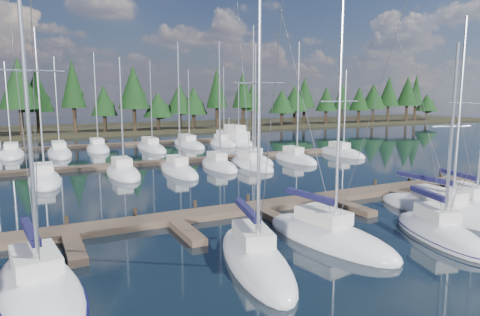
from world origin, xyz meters
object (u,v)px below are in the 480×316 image
front_sailboat_4 (439,233)px  motor_yacht_right (233,141)px  front_sailboat_1 (39,288)px  front_sailboat_2 (255,258)px  front_sailboat_3 (328,236)px  main_dock (259,209)px  front_sailboat_6 (471,206)px  front_sailboat_5 (444,212)px

front_sailboat_4 → motor_yacht_right: bearing=78.5°
front_sailboat_1 → front_sailboat_2: (9.17, -1.16, 0.01)m
front_sailboat_3 → front_sailboat_4: (5.84, -2.38, -0.00)m
main_dock → front_sailboat_2: 8.96m
motor_yacht_right → front_sailboat_4: bearing=-101.5°
front_sailboat_6 → motor_yacht_right: 42.56m
front_sailboat_5 → front_sailboat_6: front_sailboat_5 is taller
front_sailboat_4 → front_sailboat_2: bearing=172.9°
main_dock → front_sailboat_3: size_ratio=3.20×
front_sailboat_3 → front_sailboat_6: front_sailboat_3 is taller
main_dock → front_sailboat_5: front_sailboat_5 is taller
main_dock → motor_yacht_right: motor_yacht_right is taller
front_sailboat_1 → motor_yacht_right: bearing=55.6°
front_sailboat_2 → front_sailboat_5: bearing=5.8°
front_sailboat_4 → front_sailboat_6: 7.64m
front_sailboat_1 → front_sailboat_6: front_sailboat_1 is taller
front_sailboat_2 → front_sailboat_4: front_sailboat_2 is taller
front_sailboat_1 → motor_yacht_right: front_sailboat_1 is taller
front_sailboat_1 → front_sailboat_4: bearing=-7.2°
front_sailboat_6 → front_sailboat_5: bearing=-177.2°
front_sailboat_2 → front_sailboat_6: 18.03m
front_sailboat_2 → front_sailboat_1: bearing=172.8°
motor_yacht_right → main_dock: bearing=-113.2°
main_dock → front_sailboat_5: 12.15m
main_dock → front_sailboat_5: size_ratio=3.28×
front_sailboat_2 → front_sailboat_6: (17.95, 1.67, -0.01)m
front_sailboat_1 → front_sailboat_6: bearing=1.1°
front_sailboat_2 → front_sailboat_5: front_sailboat_2 is taller
front_sailboat_4 → front_sailboat_6: front_sailboat_6 is taller
main_dock → front_sailboat_4: 11.08m
front_sailboat_6 → front_sailboat_2: bearing=-174.7°
main_dock → motor_yacht_right: 39.69m
main_dock → front_sailboat_3: bearing=-85.5°
front_sailboat_5 → motor_yacht_right: 42.96m
front_sailboat_4 → motor_yacht_right: front_sailboat_4 is taller
main_dock → front_sailboat_1: 15.22m
front_sailboat_2 → front_sailboat_5: size_ratio=1.14×
front_sailboat_2 → front_sailboat_6: size_ratio=1.15×
front_sailboat_4 → front_sailboat_1: bearing=172.8°
front_sailboat_4 → motor_yacht_right: (9.30, 45.54, 0.27)m
front_sailboat_3 → front_sailboat_5: bearing=3.0°
front_sailboat_5 → front_sailboat_6: size_ratio=1.01×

